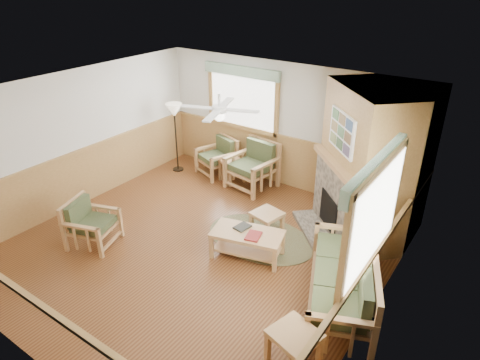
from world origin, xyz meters
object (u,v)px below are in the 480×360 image
Objects in this scene: armchair_back_right at (252,166)px; floor_lamp_right at (363,231)px; armchair_left at (92,223)px; floor_lamp_left at (176,138)px; coffee_table at (247,244)px; footstool at (267,223)px; armchair_back_left at (217,157)px; end_table_sofa at (293,351)px; sofa at (341,277)px; end_table_chairs at (232,171)px.

floor_lamp_right is at bearing -19.82° from armchair_back_right.
floor_lamp_left reaches higher than armchair_left.
coffee_table reaches higher than footstool.
armchair_back_left is 1.44× the size of end_table_sofa.
armchair_back_left reaches higher than end_table_sofa.
floor_lamp_left reaches higher than coffee_table.
end_table_sofa is (3.06, -3.73, -0.21)m from armchair_back_right.
armchair_back_left is at bearing -19.53° from armchair_left.
sofa is at bearing -22.55° from floor_lamp_left.
footstool is (1.23, -1.36, -0.30)m from armchair_back_right.
armchair_back_left is 3.49m from armchair_left.
sofa is at bearing -21.16° from coffee_table.
sofa reaches higher than armchair_left.
sofa is at bearing -29.11° from armchair_back_right.
floor_lamp_left is at bearing 135.31° from coffee_table.
armchair_left is at bearing -157.04° from floor_lamp_right.
armchair_back_right is at bearing -150.06° from sofa.
floor_lamp_right reaches higher than end_table_chairs.
armchair_back_left is 3.28m from coffee_table.
armchair_left is at bearing -99.21° from armchair_back_right.
end_table_sofa is at bearing -22.56° from sofa.
floor_lamp_left reaches higher than sofa.
armchair_left is 3.42m from end_table_chairs.
footstool is (-0.11, 0.80, -0.03)m from coffee_table.
floor_lamp_left is (-0.90, -0.37, 0.39)m from armchair_back_left.
armchair_back_right is 0.58× the size of floor_lamp_right.
sofa is 4.78m from armchair_back_left.
sofa is 1.21× the size of floor_lamp_right.
footstool is at bearing 82.72° from coffee_table.
sofa is 4.38× the size of footstool.
coffee_table is 1.91m from floor_lamp_right.
coffee_table is at bearing -82.47° from footstool.
footstool is at bearing -12.70° from armchair_back_left.
end_table_sofa is at bearing -90.00° from floor_lamp_right.
floor_lamp_right reaches higher than footstool.
floor_lamp_left is 5.19m from floor_lamp_right.
armchair_back_right is 1.93× the size of end_table_chairs.
armchair_left reaches higher than end_table_chairs.
coffee_table is (2.41, 1.24, -0.18)m from armchair_left.
armchair_left is 3.27m from floor_lamp_left.
sofa reaches higher than armchair_back_left.
armchair_left is 2.71m from coffee_table.
end_table_chairs is 5.15m from end_table_sofa.
sofa reaches higher than end_table_sofa.
armchair_back_left reaches higher than end_table_chairs.
armchair_back_right reaches higher than footstool.
armchair_back_right reaches higher than end_table_sofa.
armchair_left is at bearing -138.59° from footstool.
sofa is 0.81m from floor_lamp_right.
sofa is 1.29× the size of floor_lamp_left.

